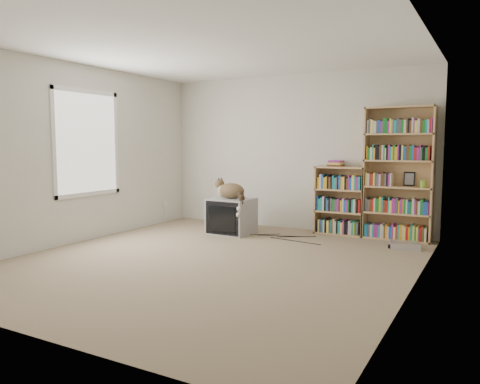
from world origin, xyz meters
The scene contains 17 objects.
floor centered at (0.00, 0.00, 0.00)m, with size 4.50×5.00×0.01m, color gray.
wall_back centered at (0.00, 2.50, 1.25)m, with size 4.50×0.02×2.50m, color beige.
wall_front centered at (0.00, -2.50, 1.25)m, with size 4.50×0.02×2.50m, color beige.
wall_left centered at (-2.25, 0.00, 1.25)m, with size 0.02×5.00×2.50m, color beige.
wall_right centered at (2.25, 0.00, 1.25)m, with size 0.02×5.00×2.50m, color beige.
ceiling centered at (0.00, 0.00, 2.50)m, with size 4.50×5.00×0.02m, color white.
window centered at (-2.24, 0.20, 1.40)m, with size 0.02×1.22×1.52m, color white.
crt_tv centered at (-0.66, 1.61, 0.27)m, with size 0.64×0.59×0.55m.
cat centered at (-0.63, 1.57, 0.64)m, with size 0.64×0.48×0.52m.
bookcase_tall centered at (1.68, 2.36, 0.91)m, with size 0.96×0.30×1.92m.
bookcase_short centered at (0.84, 2.36, 0.48)m, with size 0.76×0.30×1.05m.
book_stack centered at (0.75, 2.36, 1.09)m, with size 0.22×0.29×0.09m, color #B41A18.
green_mug centered at (2.02, 2.34, 0.83)m, with size 0.09×0.09×0.10m, color #79B433.
framed_print centered at (1.81, 2.44, 0.88)m, with size 0.15×0.01×0.21m, color black.
dvd_player centered at (1.89, 1.78, 0.04)m, with size 0.38×0.27×0.09m, color silver.
wall_outlet centered at (-2.24, 1.95, 0.32)m, with size 0.01×0.08×0.13m, color silver.
floor_cables centered at (-0.02, 1.68, 0.00)m, with size 1.20×0.70×0.01m, color black, non-canonical shape.
Camera 1 is at (2.91, -4.63, 1.39)m, focal length 35.00 mm.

